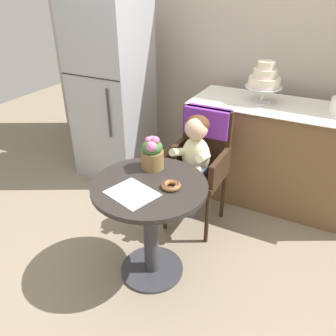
{
  "coord_description": "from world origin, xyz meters",
  "views": [
    {
      "loc": [
        0.91,
        -1.51,
        1.82
      ],
      "look_at": [
        0.05,
        0.15,
        0.77
      ],
      "focal_mm": 36.39,
      "sensor_mm": 36.0,
      "label": 1
    }
  ],
  "objects": [
    {
      "name": "flower_vase",
      "position": [
        -0.08,
        0.19,
        0.83
      ],
      "size": [
        0.15,
        0.16,
        0.23
      ],
      "color": "brown",
      "rests_on": "cafe_table"
    },
    {
      "name": "seated_child",
      "position": [
        0.05,
        0.57,
        0.68
      ],
      "size": [
        0.27,
        0.32,
        0.73
      ],
      "color": "beige",
      "rests_on": "ground"
    },
    {
      "name": "donut_front",
      "position": [
        0.14,
        0.02,
        0.74
      ],
      "size": [
        0.12,
        0.12,
        0.03
      ],
      "color": "#936033",
      "rests_on": "cafe_table"
    },
    {
      "name": "wicker_chair",
      "position": [
        0.05,
        0.73,
        0.64
      ],
      "size": [
        0.42,
        0.45,
        0.95
      ],
      "rotation": [
        0.0,
        0.0,
        0.11
      ],
      "color": "#332114",
      "rests_on": "ground"
    },
    {
      "name": "ground_plane",
      "position": [
        0.0,
        0.0,
        0.0
      ],
      "size": [
        8.0,
        8.0,
        0.0
      ],
      "primitive_type": "plane",
      "color": "gray"
    },
    {
      "name": "refrigerator",
      "position": [
        -1.05,
        1.1,
        0.85
      ],
      "size": [
        0.64,
        0.63,
        1.7
      ],
      "color": "#9EA0A5",
      "rests_on": "ground"
    },
    {
      "name": "tiered_cake_stand",
      "position": [
        0.34,
        1.3,
        1.1
      ],
      "size": [
        0.3,
        0.3,
        0.34
      ],
      "color": "silver",
      "rests_on": "display_counter"
    },
    {
      "name": "paper_napkin",
      "position": [
        -0.04,
        -0.14,
        0.72
      ],
      "size": [
        0.33,
        0.29,
        0.0
      ],
      "primitive_type": "cube",
      "rotation": [
        0.0,
        0.0,
        -0.3
      ],
      "color": "white",
      "rests_on": "cafe_table"
    },
    {
      "name": "display_counter",
      "position": [
        0.55,
        1.3,
        0.45
      ],
      "size": [
        1.56,
        0.62,
        0.9
      ],
      "color": "brown",
      "rests_on": "ground"
    },
    {
      "name": "back_wall",
      "position": [
        0.0,
        1.85,
        1.35
      ],
      "size": [
        4.8,
        0.1,
        2.7
      ],
      "primitive_type": "cube",
      "color": "#B2A393",
      "rests_on": "ground"
    },
    {
      "name": "cafe_table",
      "position": [
        0.0,
        0.0,
        0.51
      ],
      "size": [
        0.72,
        0.72,
        0.72
      ],
      "color": "#282321",
      "rests_on": "ground"
    }
  ]
}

